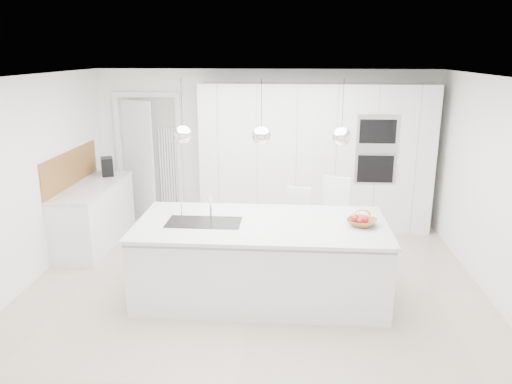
# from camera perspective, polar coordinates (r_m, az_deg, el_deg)

# --- Properties ---
(floor) EXTENTS (5.50, 5.50, 0.00)m
(floor) POSITION_cam_1_polar(r_m,az_deg,el_deg) (6.25, -0.20, -10.51)
(floor) COLOR #C2B49C
(floor) RESTS_ON ground
(wall_back) EXTENTS (5.50, 0.00, 5.50)m
(wall_back) POSITION_cam_1_polar(r_m,az_deg,el_deg) (8.24, 1.10, 5.17)
(wall_back) COLOR white
(wall_back) RESTS_ON ground
(wall_left) EXTENTS (0.00, 5.00, 5.00)m
(wall_left) POSITION_cam_1_polar(r_m,az_deg,el_deg) (6.60, -24.77, 1.01)
(wall_left) COLOR white
(wall_left) RESTS_ON ground
(ceiling) EXTENTS (5.50, 5.50, 0.00)m
(ceiling) POSITION_cam_1_polar(r_m,az_deg,el_deg) (5.61, -0.23, 13.05)
(ceiling) COLOR white
(ceiling) RESTS_ON wall_back
(tall_cabinets) EXTENTS (3.60, 0.60, 2.30)m
(tall_cabinets) POSITION_cam_1_polar(r_m,az_deg,el_deg) (7.96, 6.76, 3.95)
(tall_cabinets) COLOR white
(tall_cabinets) RESTS_ON floor
(oven_stack) EXTENTS (0.62, 0.04, 1.05)m
(oven_stack) POSITION_cam_1_polar(r_m,az_deg,el_deg) (7.71, 13.62, 4.76)
(oven_stack) COLOR #A5A5A8
(oven_stack) RESTS_ON tall_cabinets
(doorway_frame) EXTENTS (1.11, 0.08, 2.13)m
(doorway_frame) POSITION_cam_1_polar(r_m,az_deg,el_deg) (8.57, -12.07, 3.72)
(doorway_frame) COLOR white
(doorway_frame) RESTS_ON floor
(hallway_door) EXTENTS (0.76, 0.38, 2.00)m
(hallway_door) POSITION_cam_1_polar(r_m,az_deg,el_deg) (8.60, -13.76, 3.52)
(hallway_door) COLOR white
(hallway_door) RESTS_ON floor
(radiator) EXTENTS (0.32, 0.04, 1.40)m
(radiator) POSITION_cam_1_polar(r_m,az_deg,el_deg) (8.52, -9.95, 2.54)
(radiator) COLOR white
(radiator) RESTS_ON floor
(left_base_cabinets) EXTENTS (0.60, 1.80, 0.86)m
(left_base_cabinets) POSITION_cam_1_polar(r_m,az_deg,el_deg) (7.73, -17.95, -2.61)
(left_base_cabinets) COLOR white
(left_base_cabinets) RESTS_ON floor
(left_worktop) EXTENTS (0.62, 1.82, 0.04)m
(left_worktop) POSITION_cam_1_polar(r_m,az_deg,el_deg) (7.60, -18.23, 0.61)
(left_worktop) COLOR silver
(left_worktop) RESTS_ON left_base_cabinets
(oak_backsplash) EXTENTS (0.02, 1.80, 0.50)m
(oak_backsplash) POSITION_cam_1_polar(r_m,az_deg,el_deg) (7.66, -20.40, 2.59)
(oak_backsplash) COLOR olive
(oak_backsplash) RESTS_ON wall_left
(island_base) EXTENTS (2.80, 1.20, 0.86)m
(island_base) POSITION_cam_1_polar(r_m,az_deg,el_deg) (5.79, 0.57, -8.04)
(island_base) COLOR white
(island_base) RESTS_ON floor
(island_worktop) EXTENTS (2.84, 1.40, 0.04)m
(island_worktop) POSITION_cam_1_polar(r_m,az_deg,el_deg) (5.67, 0.61, -3.67)
(island_worktop) COLOR silver
(island_worktop) RESTS_ON island_base
(island_sink) EXTENTS (0.84, 0.44, 0.18)m
(island_sink) POSITION_cam_1_polar(r_m,az_deg,el_deg) (5.71, -5.96, -4.23)
(island_sink) COLOR #3F3F42
(island_sink) RESTS_ON island_worktop
(island_tap) EXTENTS (0.02, 0.02, 0.30)m
(island_tap) POSITION_cam_1_polar(r_m,az_deg,el_deg) (5.82, -5.20, -1.45)
(island_tap) COLOR white
(island_tap) RESTS_ON island_worktop
(pendant_left) EXTENTS (0.20, 0.20, 0.20)m
(pendant_left) POSITION_cam_1_polar(r_m,az_deg,el_deg) (5.48, -8.35, 6.51)
(pendant_left) COLOR white
(pendant_left) RESTS_ON ceiling
(pendant_mid) EXTENTS (0.20, 0.20, 0.20)m
(pendant_mid) POSITION_cam_1_polar(r_m,az_deg,el_deg) (5.36, 0.61, 6.47)
(pendant_mid) COLOR white
(pendant_mid) RESTS_ON ceiling
(pendant_right) EXTENTS (0.20, 0.20, 0.20)m
(pendant_right) POSITION_cam_1_polar(r_m,az_deg,el_deg) (5.38, 9.74, 6.28)
(pendant_right) COLOR white
(pendant_right) RESTS_ON ceiling
(fruit_bowl) EXTENTS (0.42, 0.42, 0.08)m
(fruit_bowl) POSITION_cam_1_polar(r_m,az_deg,el_deg) (5.66, 11.98, -3.41)
(fruit_bowl) COLOR olive
(fruit_bowl) RESTS_ON island_worktop
(espresso_machine) EXTENTS (0.26, 0.31, 0.28)m
(espresso_machine) POSITION_cam_1_polar(r_m,az_deg,el_deg) (8.10, -16.65, 2.80)
(espresso_machine) COLOR black
(espresso_machine) RESTS_ON left_worktop
(bar_stool_left) EXTENTS (0.41, 0.52, 1.03)m
(bar_stool_left) POSITION_cam_1_polar(r_m,az_deg,el_deg) (6.62, 4.86, -4.15)
(bar_stool_left) COLOR white
(bar_stool_left) RESTS_ON floor
(bar_stool_right) EXTENTS (0.53, 0.63, 1.17)m
(bar_stool_right) POSITION_cam_1_polar(r_m,az_deg,el_deg) (6.67, 9.16, -3.55)
(bar_stool_right) COLOR white
(bar_stool_right) RESTS_ON floor
(apple_a) EXTENTS (0.08, 0.08, 0.08)m
(apple_a) POSITION_cam_1_polar(r_m,az_deg,el_deg) (5.67, 12.35, -3.08)
(apple_a) COLOR red
(apple_a) RESTS_ON fruit_bowl
(apple_b) EXTENTS (0.09, 0.09, 0.09)m
(apple_b) POSITION_cam_1_polar(r_m,az_deg,el_deg) (5.65, 11.31, -3.03)
(apple_b) COLOR red
(apple_b) RESTS_ON fruit_bowl
(apple_c) EXTENTS (0.07, 0.07, 0.07)m
(apple_c) POSITION_cam_1_polar(r_m,az_deg,el_deg) (5.62, 11.78, -3.27)
(apple_c) COLOR red
(apple_c) RESTS_ON fruit_bowl
(banana_bunch) EXTENTS (0.25, 0.18, 0.23)m
(banana_bunch) POSITION_cam_1_polar(r_m,az_deg,el_deg) (5.66, 11.97, -2.52)
(banana_bunch) COLOR yellow
(banana_bunch) RESTS_ON fruit_bowl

